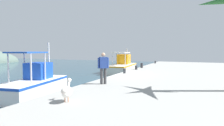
{
  "coord_description": "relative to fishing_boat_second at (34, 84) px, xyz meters",
  "views": [
    {
      "loc": [
        -13.6,
        -5.59,
        2.64
      ],
      "look_at": [
        1.01,
        1.04,
        1.55
      ],
      "focal_mm": 29.31,
      "sensor_mm": 36.0,
      "label": 1
    }
  ],
  "objects": [
    {
      "name": "mooring_bollard_fourth",
      "position": [
        18.57,
        -3.5,
        0.31
      ],
      "size": [
        0.21,
        0.21,
        0.37
      ],
      "primitive_type": "cylinder",
      "color": "#333338",
      "rests_on": "quay_pier"
    },
    {
      "name": "quay_pier",
      "position": [
        5.79,
        -8.05,
        -0.27
      ],
      "size": [
        36.0,
        10.0,
        0.8
      ],
      "primitive_type": "cube",
      "color": "#9E9E99",
      "rests_on": "ground"
    },
    {
      "name": "fisherman_standing",
      "position": [
        1.08,
        -4.08,
        1.09
      ],
      "size": [
        0.47,
        0.49,
        1.73
      ],
      "color": "#3F3F42",
      "rests_on": "quay_pier"
    },
    {
      "name": "mooring_bollard_nearest",
      "position": [
        5.97,
        -3.5,
        0.33
      ],
      "size": [
        0.21,
        0.21,
        0.4
      ],
      "primitive_type": "cylinder",
      "color": "#333338",
      "rests_on": "quay_pier"
    },
    {
      "name": "mooring_bollard_third",
      "position": [
        11.21,
        -3.5,
        0.38
      ],
      "size": [
        0.27,
        0.27,
        0.51
      ],
      "primitive_type": "cylinder",
      "color": "#333338",
      "rests_on": "quay_pier"
    },
    {
      "name": "fishing_boat_second",
      "position": [
        0.0,
        0.0,
        0.0
      ],
      "size": [
        4.97,
        2.91,
        3.17
      ],
      "color": "white",
      "rests_on": "ground"
    },
    {
      "name": "pelican",
      "position": [
        -2.61,
        -4.51,
        0.53
      ],
      "size": [
        0.96,
        0.54,
        0.82
      ],
      "color": "tan",
      "rests_on": "quay_pier"
    },
    {
      "name": "fishing_boat_third",
      "position": [
        12.66,
        -0.72,
        0.07
      ],
      "size": [
        6.35,
        2.75,
        2.89
      ],
      "color": "silver",
      "rests_on": "ground"
    },
    {
      "name": "mooring_bollard_second",
      "position": [
        9.2,
        -3.5,
        0.33
      ],
      "size": [
        0.24,
        0.24,
        0.4
      ],
      "primitive_type": "cylinder",
      "color": "#333338",
      "rests_on": "quay_pier"
    }
  ]
}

